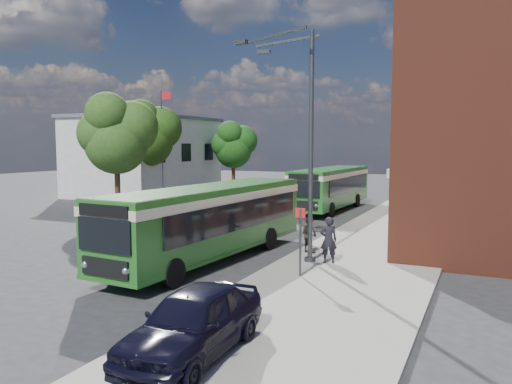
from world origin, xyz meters
The scene contains 15 objects.
ground centered at (0.00, 0.00, 0.00)m, with size 120.00×120.00×0.00m, color #2B2B2D.
pavement centered at (7.00, 8.00, 0.07)m, with size 6.00×48.00×0.15m, color gray.
kerb_line centered at (3.95, 8.00, 0.01)m, with size 0.12×48.00×0.01m, color beige.
white_building centered at (-18.00, 18.00, 3.66)m, with size 9.40×13.40×7.30m.
flagpole centered at (-12.45, 13.00, 4.94)m, with size 0.95×0.10×9.00m.
street_lamp centered at (4.84, -2.00, 4.79)m, with size 2.96×2.38×9.00m.
bus_stop_sign centered at (5.60, -4.20, 1.51)m, with size 0.35×0.08×2.52m.
bus_front centered at (1.26, -2.93, 1.83)m, with size 3.30×11.79×3.02m.
bus_rear centered at (1.19, 14.31, 1.83)m, with size 2.93×11.00×3.02m.
parked_car centered at (5.76, -11.37, 0.89)m, with size 1.75×4.34×1.48m, color black.
pedestrian_a centered at (5.94, -1.97, 1.05)m, with size 0.66×0.43×1.80m, color black.
pedestrian_b centered at (4.64, -0.47, 0.91)m, with size 0.74×0.57×1.51m, color black.
tree_left centered at (-10.34, 5.08, 5.42)m, with size 4.74×4.50×8.00m.
tree_mid centered at (-13.89, 12.96, 5.65)m, with size 4.93×4.69×8.32m.
tree_right centered at (-10.99, 22.52, 4.72)m, with size 4.13×3.92×6.97m.
Camera 1 is at (11.42, -20.26, 4.70)m, focal length 35.00 mm.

